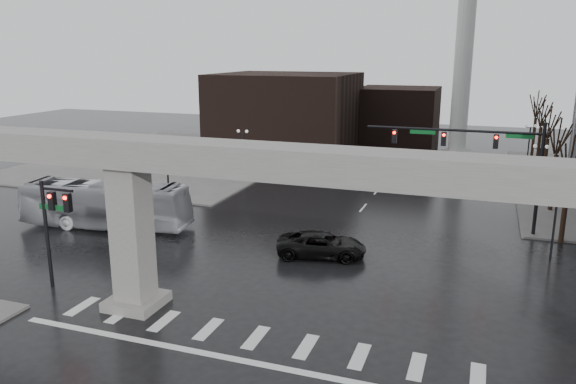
% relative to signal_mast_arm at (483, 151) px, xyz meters
% --- Properties ---
extents(ground, '(160.00, 160.00, 0.00)m').
position_rel_signal_mast_arm_xyz_m(ground, '(-8.99, -18.80, -5.83)').
color(ground, black).
rests_on(ground, ground).
extents(sidewalk_nw, '(28.00, 36.00, 0.15)m').
position_rel_signal_mast_arm_xyz_m(sidewalk_nw, '(-34.99, 17.20, -5.75)').
color(sidewalk_nw, slate).
rests_on(sidewalk_nw, ground).
extents(elevated_guideway, '(48.00, 2.60, 8.70)m').
position_rel_signal_mast_arm_xyz_m(elevated_guideway, '(-7.73, -18.80, 1.05)').
color(elevated_guideway, '#999691').
rests_on(elevated_guideway, ground).
extents(building_far_left, '(16.00, 14.00, 10.00)m').
position_rel_signal_mast_arm_xyz_m(building_far_left, '(-22.99, 23.20, -0.83)').
color(building_far_left, black).
rests_on(building_far_left, ground).
extents(building_far_mid, '(10.00, 10.00, 8.00)m').
position_rel_signal_mast_arm_xyz_m(building_far_mid, '(-10.99, 33.20, -1.83)').
color(building_far_mid, black).
rests_on(building_far_mid, ground).
extents(smokestack, '(3.60, 3.60, 30.00)m').
position_rel_signal_mast_arm_xyz_m(smokestack, '(-2.99, 27.20, 7.52)').
color(smokestack, silver).
rests_on(smokestack, ground).
extents(signal_mast_arm, '(12.12, 0.43, 8.00)m').
position_rel_signal_mast_arm_xyz_m(signal_mast_arm, '(0.00, 0.00, 0.00)').
color(signal_mast_arm, black).
rests_on(signal_mast_arm, ground).
extents(signal_left_pole, '(2.30, 0.30, 6.00)m').
position_rel_signal_mast_arm_xyz_m(signal_left_pole, '(-21.24, -18.30, -1.76)').
color(signal_left_pole, black).
rests_on(signal_left_pole, ground).
extents(lamp_right_0, '(1.22, 0.32, 5.11)m').
position_rel_signal_mast_arm_xyz_m(lamp_right_0, '(4.51, -4.80, -2.36)').
color(lamp_right_0, black).
rests_on(lamp_right_0, ground).
extents(lamp_right_1, '(1.22, 0.32, 5.11)m').
position_rel_signal_mast_arm_xyz_m(lamp_right_1, '(4.51, 9.20, -2.36)').
color(lamp_right_1, black).
rests_on(lamp_right_1, ground).
extents(lamp_right_2, '(1.22, 0.32, 5.11)m').
position_rel_signal_mast_arm_xyz_m(lamp_right_2, '(4.51, 23.20, -2.36)').
color(lamp_right_2, black).
rests_on(lamp_right_2, ground).
extents(lamp_left_0, '(1.22, 0.32, 5.11)m').
position_rel_signal_mast_arm_xyz_m(lamp_left_0, '(-22.49, -4.80, -2.36)').
color(lamp_left_0, black).
rests_on(lamp_left_0, ground).
extents(lamp_left_1, '(1.22, 0.32, 5.11)m').
position_rel_signal_mast_arm_xyz_m(lamp_left_1, '(-22.49, 9.20, -2.36)').
color(lamp_left_1, black).
rests_on(lamp_left_1, ground).
extents(lamp_left_2, '(1.22, 0.32, 5.11)m').
position_rel_signal_mast_arm_xyz_m(lamp_left_2, '(-22.49, 23.20, -2.36)').
color(lamp_left_2, black).
rests_on(lamp_left_2, ground).
extents(tree_right_0, '(1.09, 1.58, 7.50)m').
position_rel_signal_mast_arm_xyz_m(tree_right_0, '(5.54, -0.78, -3.04)').
color(tree_right_0, black).
rests_on(tree_right_0, ground).
extents(tree_right_1, '(1.09, 1.61, 7.67)m').
position_rel_signal_mast_arm_xyz_m(tree_right_1, '(5.54, 7.22, -2.98)').
color(tree_right_1, black).
rests_on(tree_right_1, ground).
extents(tree_right_2, '(1.10, 1.63, 7.85)m').
position_rel_signal_mast_arm_xyz_m(tree_right_2, '(5.54, 15.22, -2.91)').
color(tree_right_2, black).
rests_on(tree_right_2, ground).
extents(tree_right_3, '(1.11, 1.66, 8.02)m').
position_rel_signal_mast_arm_xyz_m(tree_right_3, '(5.54, 23.22, -2.85)').
color(tree_right_3, black).
rests_on(tree_right_3, ground).
extents(tree_right_4, '(1.12, 1.69, 8.19)m').
position_rel_signal_mast_arm_xyz_m(tree_right_4, '(5.54, 31.22, -2.79)').
color(tree_right_4, black).
rests_on(tree_right_4, ground).
extents(pickup_truck, '(6.00, 3.68, 1.55)m').
position_rel_signal_mast_arm_xyz_m(pickup_truck, '(-9.08, -8.87, -5.05)').
color(pickup_truck, black).
rests_on(pickup_truck, ground).
extents(city_bus, '(12.83, 4.60, 3.49)m').
position_rel_signal_mast_arm_xyz_m(city_bus, '(-25.73, -8.26, -4.08)').
color(city_bus, silver).
rests_on(city_bus, ground).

